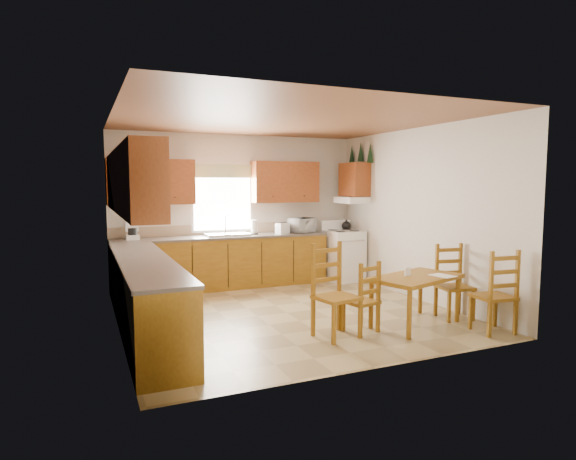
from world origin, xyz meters
name	(u,v)px	position (x,y,z in m)	size (l,w,h in m)	color
floor	(287,313)	(0.00, 0.00, 0.00)	(4.50, 4.50, 0.00)	tan
ceiling	(287,120)	(0.00, 0.00, 2.70)	(4.50, 4.50, 0.00)	brown
wall_left	(116,223)	(-2.25, 0.00, 1.35)	(4.50, 4.50, 0.00)	silver
wall_right	(418,214)	(2.25, 0.00, 1.35)	(4.50, 4.50, 0.00)	silver
wall_back	(238,210)	(0.00, 2.25, 1.35)	(4.50, 4.50, 0.00)	silver
wall_front	(378,234)	(0.00, -2.25, 1.35)	(4.50, 4.50, 0.00)	silver
lower_cab_back	(223,263)	(-0.38, 1.95, 0.44)	(3.75, 0.60, 0.88)	#885A16
lower_cab_left	(145,298)	(-1.95, -0.15, 0.44)	(0.60, 3.60, 0.88)	#885A16
counter_back	(223,237)	(-0.38, 1.95, 0.90)	(3.75, 0.63, 0.04)	#564D46
counter_left	(144,260)	(-1.95, -0.15, 0.90)	(0.63, 3.60, 0.04)	#564D46
backsplash	(219,229)	(-0.38, 2.24, 1.01)	(3.75, 0.01, 0.18)	#9B8468
upper_cab_back_left	(151,182)	(-1.55, 2.08, 1.85)	(1.41, 0.33, 0.75)	brown
upper_cab_back_right	(285,182)	(0.86, 2.08, 1.85)	(1.25, 0.33, 0.75)	brown
upper_cab_left	(130,181)	(-2.08, -0.15, 1.85)	(0.33, 3.60, 0.75)	brown
upper_cab_stove	(354,180)	(2.08, 1.65, 1.90)	(0.33, 0.62, 0.62)	brown
range_hood	(352,200)	(2.03, 1.65, 1.52)	(0.44, 0.62, 0.12)	white
window_frame	(222,199)	(-0.30, 2.22, 1.55)	(1.13, 0.02, 1.18)	white
window_pane	(223,199)	(-0.30, 2.21, 1.55)	(1.05, 0.01, 1.10)	white
window_valance	(223,171)	(-0.30, 2.19, 2.05)	(1.19, 0.01, 0.24)	#597C3E
sink_basin	(227,234)	(-0.30, 1.95, 0.94)	(0.75, 0.45, 0.04)	silver
pine_decal_a	(370,153)	(2.21, 1.33, 2.38)	(0.22, 0.22, 0.36)	#14331D
pine_decal_b	(361,152)	(2.21, 1.65, 2.42)	(0.22, 0.22, 0.36)	#14331D
pine_decal_c	(352,155)	(2.21, 1.97, 2.38)	(0.22, 0.22, 0.36)	#14331D
stove	(343,256)	(1.88, 1.69, 0.46)	(0.63, 0.65, 0.93)	white
coffeemaker	(132,230)	(-1.88, 1.98, 1.07)	(0.18, 0.21, 0.30)	white
paper_towel	(254,227)	(0.21, 1.98, 1.05)	(0.11, 0.11, 0.26)	white
toaster	(282,228)	(0.73, 1.90, 1.02)	(0.23, 0.15, 0.19)	white
microwave	(302,225)	(1.15, 1.95, 1.05)	(0.44, 0.32, 0.26)	white
dining_table	(415,301)	(1.30, -1.20, 0.32)	(1.21, 0.69, 0.65)	#885A16
chair_near_left	(361,297)	(0.50, -1.15, 0.44)	(0.37, 0.35, 0.88)	#885A16
chair_near_right	(493,291)	(1.99, -1.82, 0.52)	(0.43, 0.41, 1.03)	#885A16
chair_far_left	(337,291)	(0.12, -1.23, 0.56)	(0.47, 0.45, 1.11)	#885A16
chair_far_right	(455,282)	(1.99, -1.15, 0.50)	(0.42, 0.40, 1.00)	#885A16
table_paper	(443,276)	(1.62, -1.33, 0.65)	(0.23, 0.30, 0.00)	white
table_card	(408,272)	(1.20, -1.16, 0.70)	(0.08, 0.02, 0.11)	white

